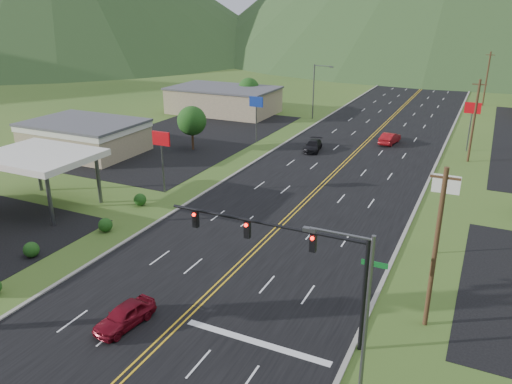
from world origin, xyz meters
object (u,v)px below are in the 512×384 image
at_px(streetlight_east, 360,310).
at_px(streetlight_west, 315,88).
at_px(car_dark_mid, 313,146).
at_px(car_red_far, 390,138).
at_px(traffic_signal, 295,250).
at_px(gas_canopy, 39,158).
at_px(car_red_near, 125,316).

bearing_deg(streetlight_east, streetlight_west, 110.86).
distance_m(streetlight_west, car_dark_mid, 20.33).
relative_size(streetlight_east, car_red_far, 1.91).
distance_m(streetlight_east, car_dark_mid, 44.63).
distance_m(traffic_signal, streetlight_west, 58.88).
height_order(traffic_signal, gas_canopy, traffic_signal).
relative_size(car_red_near, car_red_far, 0.87).
bearing_deg(streetlight_west, car_dark_mid, -71.31).
height_order(gas_canopy, car_dark_mid, gas_canopy).
bearing_deg(car_red_far, streetlight_west, -28.11).
distance_m(streetlight_east, gas_canopy, 35.28).
height_order(traffic_signal, car_dark_mid, traffic_signal).
distance_m(traffic_signal, car_red_near, 11.08).
bearing_deg(car_dark_mid, car_red_near, -94.78).
distance_m(traffic_signal, car_dark_mid, 39.33).
relative_size(traffic_signal, car_red_far, 2.78).
xyz_separation_m(car_red_near, car_red_far, (5.86, 49.11, 0.08)).
bearing_deg(streetlight_east, traffic_signal, 139.61).
bearing_deg(streetlight_east, car_red_far, 99.34).
relative_size(traffic_signal, gas_canopy, 1.31).
distance_m(streetlight_west, car_red_near, 60.77).
bearing_deg(car_red_near, gas_canopy, 155.86).
relative_size(traffic_signal, streetlight_east, 1.46).
height_order(traffic_signal, car_red_far, traffic_signal).
distance_m(gas_canopy, car_red_near, 23.02).
relative_size(car_dark_mid, car_red_far, 0.99).
relative_size(traffic_signal, streetlight_west, 1.46).
bearing_deg(streetlight_east, gas_canopy, 160.12).
bearing_deg(car_dark_mid, streetlight_west, 100.37).
bearing_deg(car_dark_mid, gas_canopy, -128.03).
height_order(streetlight_west, car_red_near, streetlight_west).
height_order(gas_canopy, car_red_near, gas_canopy).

